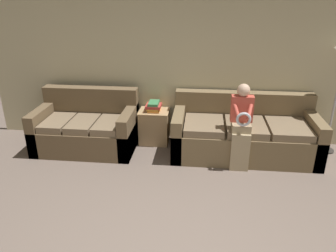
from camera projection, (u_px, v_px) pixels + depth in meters
wall_back at (194, 65)px, 5.24m from camera, size 6.82×0.06×2.55m
couch_main at (244, 134)px, 5.06m from camera, size 2.17×0.98×0.90m
couch_side at (87, 129)px, 5.26m from camera, size 1.55×0.91×0.92m
child_left_seated at (241, 123)px, 4.56m from camera, size 0.31×0.38×1.21m
side_shelf at (154, 126)px, 5.45m from camera, size 0.49×0.42×0.56m
book_stack at (154, 106)px, 5.31m from camera, size 0.24×0.30×0.15m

